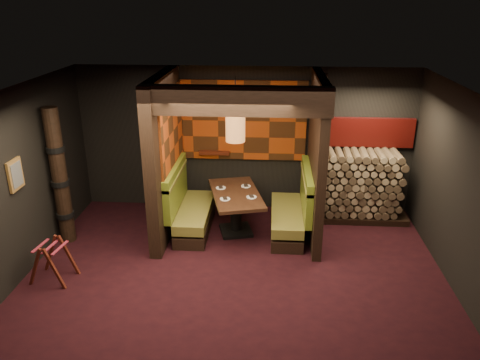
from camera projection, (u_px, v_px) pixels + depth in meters
name	position (u px, v px, depth m)	size (l,w,h in m)	color
floor	(234.00, 282.00, 7.14)	(6.50, 5.50, 0.02)	black
ceiling	(233.00, 95.00, 6.08)	(6.50, 5.50, 0.02)	black
wall_back	(245.00, 140.00, 9.17)	(6.50, 0.02, 2.85)	black
wall_front	(208.00, 322.00, 4.05)	(6.50, 0.02, 2.85)	black
wall_left	(11.00, 190.00, 6.82)	(0.02, 5.50, 2.85)	black
wall_right	(471.00, 202.00, 6.40)	(0.02, 5.50, 2.85)	black
partition_left	(165.00, 156.00, 8.23)	(0.20, 2.20, 2.85)	black
partition_right	(316.00, 159.00, 8.10)	(0.15, 2.10, 2.85)	black
header_beam	(235.00, 101.00, 6.82)	(2.85, 0.18, 0.44)	black
tapa_back_panel	(244.00, 121.00, 8.98)	(2.40, 0.06, 1.55)	#A63B0F
tapa_side_panel	(172.00, 130.00, 8.23)	(0.04, 1.85, 1.45)	#A63B0F
lacquer_shelf	(214.00, 153.00, 9.20)	(0.60, 0.12, 0.07)	#4F1B0E
booth_bench_left	(189.00, 210.00, 8.58)	(0.68, 1.60, 1.14)	black
booth_bench_right	(293.00, 213.00, 8.46)	(0.68, 1.60, 1.14)	black
dining_table	(236.00, 205.00, 8.42)	(1.15, 1.64, 0.79)	black
place_settings	(236.00, 192.00, 8.33)	(0.76, 0.79, 0.03)	white
pendant_lamp	(235.00, 128.00, 7.84)	(0.33, 0.33, 1.09)	#A76632
framed_picture	(15.00, 175.00, 6.84)	(0.05, 0.36, 0.46)	olive
luggage_rack	(52.00, 259.00, 7.07)	(0.69, 0.52, 0.69)	#4F1A10
totem_column	(60.00, 178.00, 7.91)	(0.31, 0.31, 2.40)	black
firewood_stack	(363.00, 186.00, 8.92)	(1.73, 0.70, 1.36)	black
mosaic_header	(365.00, 132.00, 8.87)	(1.83, 0.10, 0.56)	maroon
bay_front_post	(320.00, 154.00, 8.34)	(0.08, 0.08, 2.85)	black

